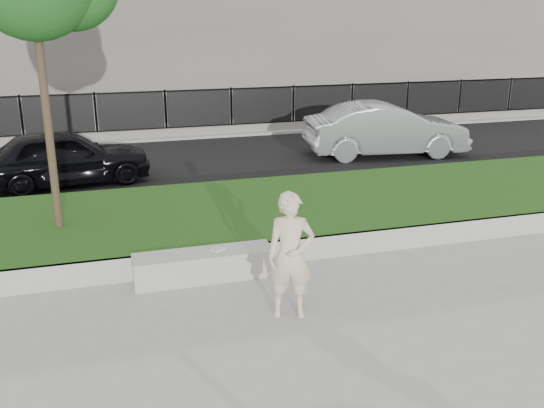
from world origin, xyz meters
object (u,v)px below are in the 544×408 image
object	(u,v)px
car_silver	(386,130)
stone_bench	(204,265)
book	(218,249)
car_dark	(65,157)
man	(290,256)

from	to	relation	value
car_silver	stone_bench	bearing A→B (deg)	143.49
book	car_dark	size ratio (longest dim) A/B	0.06
stone_bench	book	size ratio (longest dim) A/B	9.82
stone_bench	book	bearing A→B (deg)	6.09
stone_bench	car_silver	distance (m)	9.50
man	book	world-z (taller)	man
man	book	bearing A→B (deg)	128.85
man	car_silver	size ratio (longest dim) A/B	0.39
book	car_dark	distance (m)	6.67
man	car_silver	xyz separation A→B (m)	(5.64, 8.37, -0.09)
book	car_silver	world-z (taller)	car_silver
car_dark	car_silver	size ratio (longest dim) A/B	0.87
book	car_dark	world-z (taller)	car_dark
book	car_silver	xyz separation A→B (m)	(6.34, 6.82, 0.34)
book	stone_bench	bearing A→B (deg)	151.08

